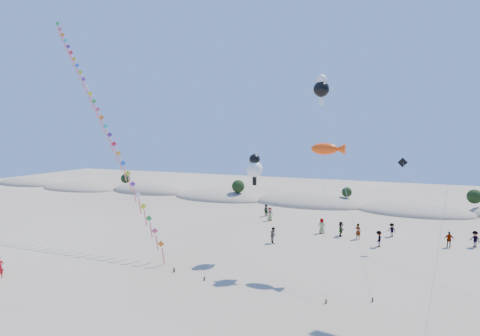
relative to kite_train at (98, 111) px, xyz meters
name	(u,v)px	position (x,y,z in m)	size (l,w,h in m)	color
ground	(147,326)	(18.27, -16.82, -14.22)	(160.00, 160.00, 0.00)	gray
dune_ridge	(315,203)	(19.32, 28.32, -14.11)	(145.30, 11.49, 5.57)	gray
kite_train	(98,111)	(0.00, 0.00, 0.00)	(28.44, 15.43, 27.57)	#3F2D1E
fish_kite	(328,149)	(26.58, -2.32, -3.78)	(2.88, 7.65, 10.97)	#3F2D1E
cartoon_kite_low	(255,167)	(19.51, -1.19, -5.64)	(2.28, 8.41, 9.83)	#3F2D1E
cartoon_kite_high	(321,88)	(25.41, 0.30, 1.68)	(6.52, 8.95, 17.10)	#3F2D1E
dark_kite	(423,193)	(34.31, 3.76, -7.91)	(7.16, 13.43, 9.28)	#3F2D1E
beachgoers	(345,228)	(26.53, 9.97, -13.37)	(25.86, 14.06, 1.79)	slate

